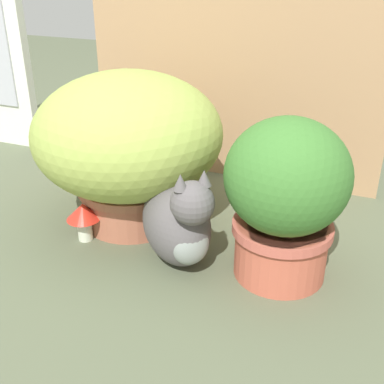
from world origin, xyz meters
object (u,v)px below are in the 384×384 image
at_px(grass_planter, 129,142).
at_px(leafy_planter, 285,196).
at_px(mushroom_ornament_red, 83,215).
at_px(cat, 179,223).

height_order(grass_planter, leafy_planter, grass_planter).
relative_size(leafy_planter, mushroom_ornament_red, 3.60).
distance_m(leafy_planter, cat, 0.29).
bearing_deg(cat, grass_planter, 145.24).
bearing_deg(mushroom_ornament_red, leafy_planter, 4.94).
distance_m(cat, mushroom_ornament_red, 0.30).
distance_m(leafy_planter, mushroom_ornament_red, 0.59).
bearing_deg(grass_planter, mushroom_ornament_red, -115.22).
height_order(cat, mushroom_ornament_red, cat).
xyz_separation_m(grass_planter, mushroom_ornament_red, (-0.07, -0.16, -0.18)).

